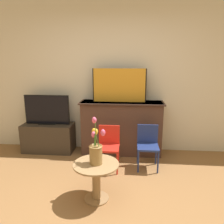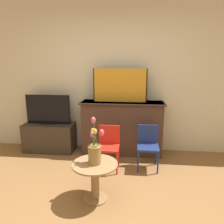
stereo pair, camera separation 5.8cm
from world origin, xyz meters
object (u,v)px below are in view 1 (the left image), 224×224
at_px(painting, 119,85).
at_px(chair_red, 109,144).
at_px(chair_blue, 148,143).
at_px(tv_monitor, 47,110).
at_px(vase_tulips, 96,150).

height_order(painting, chair_red, painting).
height_order(chair_red, chair_blue, same).
xyz_separation_m(painting, chair_red, (-0.12, -0.61, -0.84)).
bearing_deg(chair_red, painting, 78.46).
distance_m(tv_monitor, chair_blue, 1.89).
height_order(tv_monitor, vase_tulips, tv_monitor).
xyz_separation_m(tv_monitor, vase_tulips, (1.12, -1.38, -0.14)).
bearing_deg(tv_monitor, painting, 1.42).
height_order(painting, vase_tulips, painting).
distance_m(chair_red, vase_tulips, 0.85).
relative_size(chair_red, vase_tulips, 1.25).
bearing_deg(chair_red, chair_blue, 8.41).
bearing_deg(chair_blue, painting, 132.74).
xyz_separation_m(chair_blue, vase_tulips, (-0.67, -0.90, 0.25)).
bearing_deg(vase_tulips, chair_blue, 53.15).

